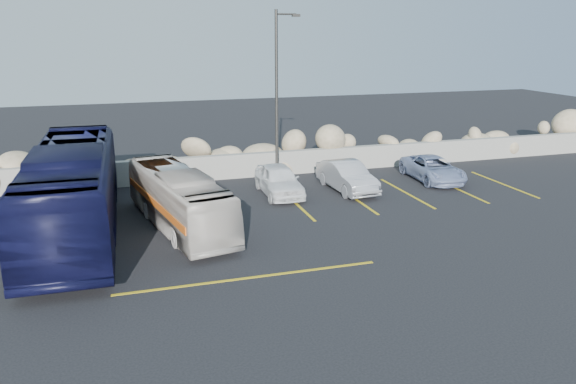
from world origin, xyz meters
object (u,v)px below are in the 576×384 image
object	(u,v)px
tour_coach	(73,190)
car_d	(433,169)
car_b	(347,176)
lamppost	(278,96)
car_a	(279,180)
vintage_bus	(179,199)

from	to	relation	value
tour_coach	car_d	world-z (taller)	tour_coach
car_b	car_d	world-z (taller)	car_b
lamppost	tour_coach	distance (m)	9.80
car_a	car_b	distance (m)	3.19
tour_coach	car_a	distance (m)	8.89
vintage_bus	car_b	bearing A→B (deg)	7.69
car_d	vintage_bus	bearing A→B (deg)	-162.65
vintage_bus	tour_coach	size ratio (longest dim) A/B	0.67
vintage_bus	car_a	distance (m)	5.68
tour_coach	car_d	xyz separation A→B (m)	(16.37, 2.82, -1.05)
car_b	car_d	distance (m)	4.77
tour_coach	car_d	bearing A→B (deg)	10.88
vintage_bus	lamppost	bearing A→B (deg)	27.35
vintage_bus	car_a	size ratio (longest dim) A/B	1.96
lamppost	vintage_bus	distance (m)	7.22
car_a	car_b	bearing A→B (deg)	-3.82
lamppost	tour_coach	world-z (taller)	lamppost
lamppost	car_d	size ratio (longest dim) A/B	1.91
car_a	car_d	size ratio (longest dim) A/B	0.95
tour_coach	vintage_bus	bearing A→B (deg)	-5.33
lamppost	car_d	world-z (taller)	lamppost
car_a	car_b	xyz separation A→B (m)	(3.18, -0.27, -0.01)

